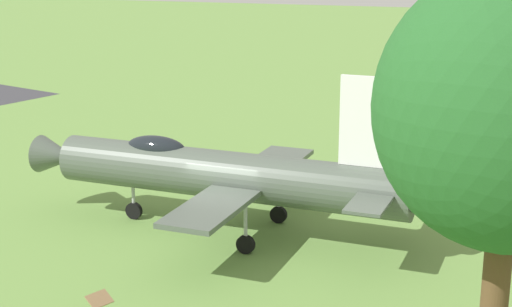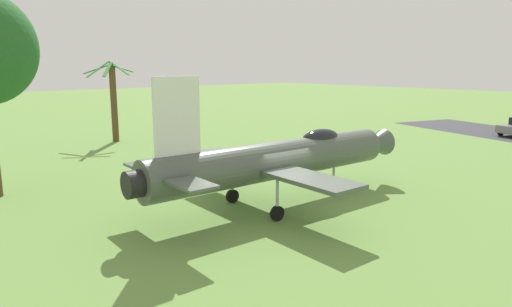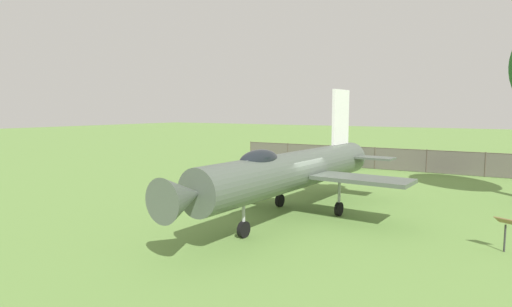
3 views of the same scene
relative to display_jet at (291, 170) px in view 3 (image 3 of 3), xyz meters
The scene contains 5 objects.
ground_plane 2.09m from the display_jet, ahead, with size 200.00×200.00×0.00m, color #668E42.
display_jet is the anchor object (origin of this frame).
perimeter_fence 16.90m from the display_jet, ahead, with size 0.72×26.52×1.72m.
shrub_near_fence 16.12m from the display_jet, ahead, with size 1.14×0.95×1.20m.
info_plaque 7.94m from the display_jet, 90.50° to the right, with size 0.61×0.71×1.14m.
Camera 3 is at (-15.93, -8.06, 4.59)m, focal length 29.49 mm.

